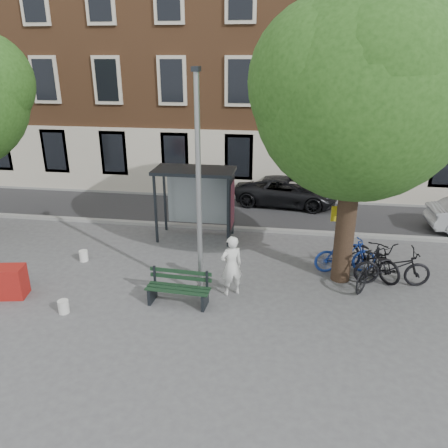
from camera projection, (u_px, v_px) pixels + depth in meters
ground at (201, 294)px, 12.43m from camera, size 90.00×90.00×0.00m
road at (233, 212)px, 18.89m from camera, size 40.00×4.00×0.01m
curb_near at (226, 228)px, 17.02m from camera, size 40.00×0.25×0.12m
curb_far at (238, 197)px, 20.71m from camera, size 40.00×0.25×0.12m
building_row at (249, 41)px, 21.89m from camera, size 30.00×8.00×14.00m
lamppost at (199, 201)px, 11.43m from camera, size 0.28×0.35×6.11m
tree_right at (362, 86)px, 11.12m from camera, size 5.76×5.60×8.20m
bus_shelter at (206, 188)px, 15.61m from camera, size 2.85×1.45×2.62m
painter at (231, 266)px, 12.11m from camera, size 0.77×0.69×1.77m
bench at (179, 290)px, 11.83m from camera, size 1.78×0.68×0.90m
bike_a at (392, 267)px, 12.74m from camera, size 2.21×0.87×1.14m
bike_b at (346, 255)px, 13.48m from camera, size 1.98×0.86×1.15m
bike_c at (370, 257)px, 13.34m from camera, size 2.06×2.24×1.19m
bike_d at (371, 266)px, 12.68m from camera, size 1.53×2.09×1.25m
car_dark at (286, 191)px, 19.64m from camera, size 4.74×2.60×1.26m
red_stand at (8, 282)px, 12.16m from camera, size 1.00×0.76×0.90m
blue_crate at (15, 280)px, 13.00m from camera, size 0.58×0.45×0.20m
bucket_a at (64, 307)px, 11.46m from camera, size 0.32×0.32×0.36m
bucket_b at (84, 256)px, 14.37m from camera, size 0.35×0.35×0.36m
notice_sign at (336, 223)px, 13.25m from camera, size 0.36×0.12×2.13m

